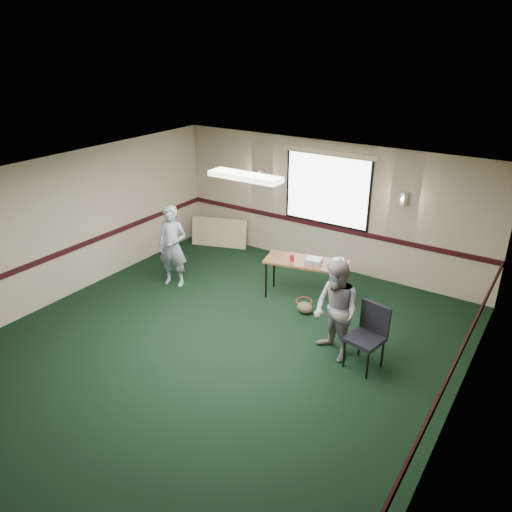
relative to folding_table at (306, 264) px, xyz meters
The scene contains 13 objects.
ground 2.56m from the folding_table, 98.81° to the right, with size 8.00×8.00×0.00m, color black.
room_shell 1.00m from the folding_table, 140.66° to the right, with size 8.00×8.02×8.00m.
folding_table is the anchor object (origin of this frame).
projector 0.19m from the folding_table, ahead, with size 0.28×0.23×0.09m, color gray.
game_console 0.60m from the folding_table, 31.87° to the left, with size 0.20×0.16×0.05m, color white.
red_cup 0.30m from the folding_table, 151.55° to the right, with size 0.08×0.08×0.13m, color #B70C19.
water_bottle 0.66m from the folding_table, ahead, with size 0.06×0.06×0.19m, color #90C3EC.
duffel_bag 0.84m from the folding_table, 61.82° to the right, with size 0.30×0.23×0.21m, color #4C472B.
cable_coil 0.72m from the folding_table, 67.88° to the right, with size 0.31×0.31×0.02m, color red.
folded_table 3.17m from the folding_table, 158.25° to the left, with size 1.33×0.06×0.69m, color tan.
conference_chair 2.24m from the folding_table, 37.19° to the right, with size 0.57×0.59×0.99m.
person_left 2.64m from the folding_table, 159.75° to the right, with size 0.60×0.39×1.64m, color #456599.
person_right 1.91m from the folding_table, 48.62° to the right, with size 0.78×0.61×1.60m, color #6782A0.
Camera 1 is at (4.21, -5.14, 4.60)m, focal length 35.00 mm.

